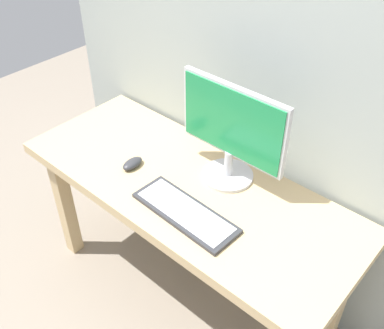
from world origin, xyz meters
TOP-DOWN VIEW (x-y plane):
  - ground_plane at (0.00, 0.00)m, footprint 6.00×6.00m
  - desk at (0.00, 0.00)m, footprint 1.59×0.64m
  - monitor at (0.11, 0.16)m, footprint 0.51×0.23m
  - keyboard_primary at (0.13, -0.15)m, footprint 0.47×0.18m
  - mouse at (-0.26, -0.08)m, footprint 0.07×0.11m

SIDE VIEW (x-z plane):
  - ground_plane at x=0.00m, z-range 0.00..0.00m
  - desk at x=0.00m, z-range 0.28..1.05m
  - keyboard_primary at x=0.13m, z-range 0.77..0.79m
  - mouse at x=-0.26m, z-range 0.78..0.81m
  - monitor at x=0.11m, z-range 0.79..1.24m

